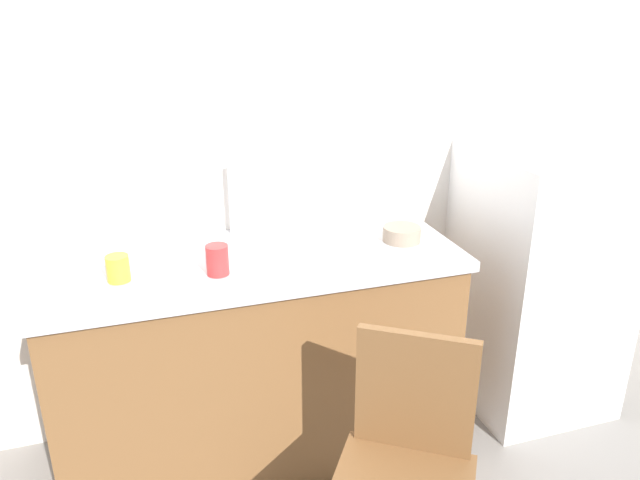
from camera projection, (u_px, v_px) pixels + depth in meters
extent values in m
cube|color=white|center=(299.00, 114.00, 2.54)|extent=(4.80, 0.10, 2.68)
cube|color=brown|center=(257.00, 360.00, 2.49)|extent=(1.52, 0.60, 0.84)
cube|color=#B7B7BC|center=(253.00, 260.00, 2.33)|extent=(1.56, 0.64, 0.04)
cylinder|color=#B7B7BC|center=(231.00, 200.00, 2.48)|extent=(0.02, 0.02, 0.29)
cube|color=white|center=(537.00, 280.00, 2.78)|extent=(0.61, 0.63, 1.20)
cube|color=brown|center=(415.00, 392.00, 1.84)|extent=(0.31, 0.23, 0.40)
cylinder|color=gray|center=(402.00, 234.00, 2.45)|extent=(0.15, 0.15, 0.06)
cylinder|color=yellow|center=(118.00, 268.00, 2.10)|extent=(0.08, 0.08, 0.09)
cylinder|color=red|center=(217.00, 260.00, 2.14)|extent=(0.08, 0.08, 0.11)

